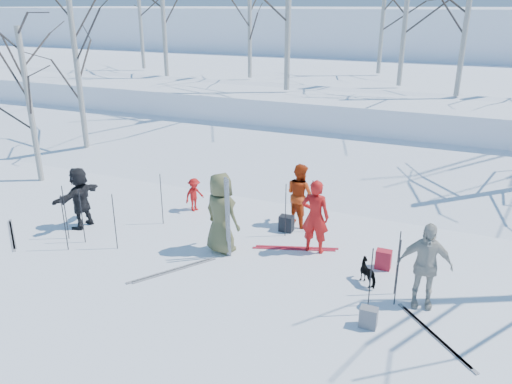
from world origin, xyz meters
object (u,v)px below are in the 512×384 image
at_px(skier_red_seated, 194,195).
at_px(dog, 369,273).
at_px(skier_red_north, 315,217).
at_px(skier_olive_center, 221,213).
at_px(backpack_grey, 368,317).
at_px(backpack_red, 383,259).
at_px(skier_grey_west, 80,198).
at_px(skier_redor_behind, 300,194).
at_px(skier_cream_east, 425,265).
at_px(backpack_dark, 286,224).

relative_size(skier_red_seated, dog, 1.57).
bearing_deg(skier_red_north, dog, 145.62).
height_order(skier_olive_center, backpack_grey, skier_olive_center).
distance_m(skier_red_north, dog, 1.80).
distance_m(dog, backpack_red, 0.75).
bearing_deg(skier_olive_center, skier_grey_west, 20.67).
bearing_deg(skier_redor_behind, skier_red_seated, 36.71).
bearing_deg(skier_cream_east, backpack_dark, 137.64).
bearing_deg(skier_red_seated, backpack_red, -82.28).
height_order(skier_red_seated, backpack_grey, skier_red_seated).
bearing_deg(backpack_red, skier_olive_center, -169.63).
bearing_deg(backpack_dark, skier_olive_center, -121.83).
relative_size(skier_grey_west, backpack_dark, 3.91).
height_order(dog, backpack_dark, dog).
bearing_deg(skier_grey_west, backpack_grey, 83.05).
distance_m(skier_red_seated, backpack_red, 5.41).
distance_m(skier_olive_center, skier_cream_east, 4.42).
xyz_separation_m(backpack_red, backpack_dark, (-2.53, 0.93, -0.01)).
bearing_deg(skier_olive_center, backpack_dark, -104.53).
distance_m(skier_grey_west, backpack_red, 7.40).
height_order(skier_redor_behind, backpack_grey, skier_redor_behind).
relative_size(skier_olive_center, backpack_red, 4.41).
height_order(skier_grey_west, backpack_red, skier_grey_west).
bearing_deg(skier_redor_behind, backpack_dark, 106.16).
xyz_separation_m(skier_olive_center, backpack_red, (3.51, 0.64, -0.72)).
distance_m(skier_redor_behind, skier_grey_west, 5.47).
bearing_deg(skier_cream_east, backpack_grey, -136.30).
bearing_deg(skier_red_seated, skier_red_north, -84.94).
bearing_deg(skier_redor_behind, skier_red_north, 152.27).
bearing_deg(skier_grey_west, skier_olive_center, 96.44).
bearing_deg(dog, skier_red_seated, -67.02).
xyz_separation_m(skier_cream_east, skier_grey_west, (-8.21, 0.24, -0.05)).
relative_size(backpack_red, backpack_grey, 1.11).
xyz_separation_m(skier_cream_east, dog, (-1.04, 0.37, -0.58)).
xyz_separation_m(skier_grey_west, backpack_dark, (4.79, 1.80, -0.58)).
bearing_deg(skier_cream_east, skier_grey_west, 166.78).
relative_size(skier_redor_behind, skier_grey_west, 1.02).
bearing_deg(skier_redor_behind, dog, 165.94).
height_order(dog, backpack_grey, dog).
relative_size(skier_grey_west, backpack_grey, 4.12).
relative_size(skier_red_seated, backpack_grey, 2.41).
distance_m(skier_red_north, backpack_grey, 3.00).
bearing_deg(skier_red_north, skier_red_seated, -17.22).
distance_m(backpack_red, backpack_grey, 2.19).
xyz_separation_m(skier_red_north, backpack_grey, (1.72, -2.36, -0.67)).
bearing_deg(backpack_dark, dog, -35.02).
height_order(backpack_red, backpack_grey, backpack_red).
bearing_deg(skier_red_north, skier_cream_east, 150.63).
bearing_deg(backpack_grey, dog, 101.28).
bearing_deg(skier_red_north, backpack_grey, 124.15).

